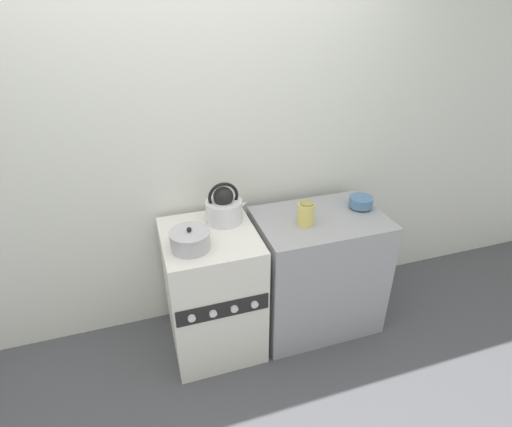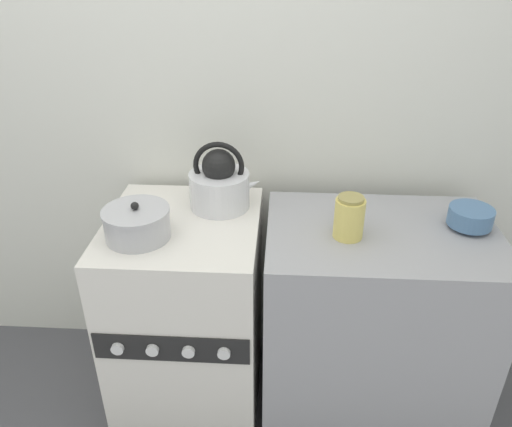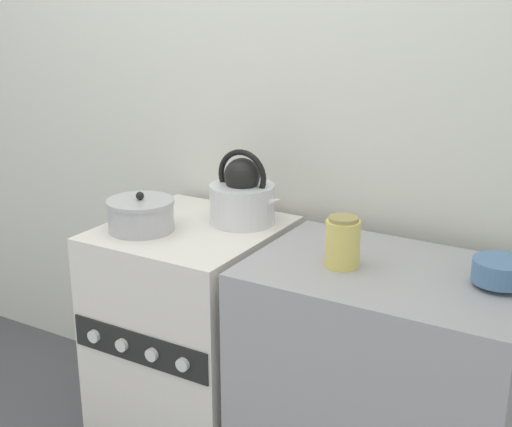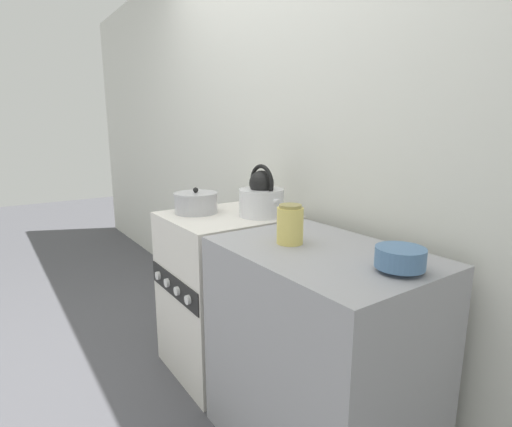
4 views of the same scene
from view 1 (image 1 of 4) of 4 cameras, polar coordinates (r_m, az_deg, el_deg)
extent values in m
plane|color=#4C4C51|center=(2.74, -4.22, -21.76)|extent=(12.00, 12.00, 0.00)
cube|color=silver|center=(2.56, -8.98, 8.78)|extent=(7.00, 0.06, 2.50)
cube|color=silver|center=(2.65, -6.19, -10.90)|extent=(0.57, 0.61, 0.86)
cube|color=black|center=(2.35, -4.69, -13.57)|extent=(0.54, 0.01, 0.11)
cylinder|color=silver|center=(2.32, -9.17, -14.56)|extent=(0.04, 0.02, 0.04)
cylinder|color=silver|center=(2.34, -6.15, -14.02)|extent=(0.04, 0.02, 0.04)
cylinder|color=silver|center=(2.35, -3.11, -13.45)|extent=(0.04, 0.02, 0.04)
cylinder|color=silver|center=(2.38, -0.21, -12.86)|extent=(0.04, 0.02, 0.04)
cube|color=#99999E|center=(2.82, 8.63, -8.15)|extent=(0.83, 0.57, 0.86)
cylinder|color=silver|center=(2.50, -4.60, 0.35)|extent=(0.23, 0.23, 0.14)
sphere|color=black|center=(2.45, -4.69, 2.42)|extent=(0.13, 0.13, 0.13)
torus|color=black|center=(2.45, -4.69, 2.39)|extent=(0.19, 0.02, 0.19)
cone|color=silver|center=(2.51, -2.21, 1.13)|extent=(0.11, 0.05, 0.09)
cylinder|color=#B2B2B7|center=(2.26, -9.38, -3.90)|extent=(0.22, 0.22, 0.09)
cylinder|color=#B2B2B7|center=(2.23, -9.49, -2.74)|extent=(0.23, 0.23, 0.01)
sphere|color=black|center=(2.22, -9.54, -2.28)|extent=(0.03, 0.03, 0.03)
cylinder|color=#4C729E|center=(2.76, 14.66, 0.93)|extent=(0.07, 0.07, 0.01)
cylinder|color=#4C729E|center=(2.74, 14.76, 1.65)|extent=(0.16, 0.16, 0.06)
cylinder|color=#E0CC66|center=(2.47, 7.14, -0.08)|extent=(0.10, 0.10, 0.14)
cylinder|color=#998C4C|center=(2.43, 7.25, 1.50)|extent=(0.09, 0.09, 0.01)
camera|label=2|loc=(0.92, 36.57, 0.43)|focal=35.00mm
camera|label=3|loc=(1.79, 64.15, -2.91)|focal=50.00mm
camera|label=4|loc=(2.46, 43.74, 1.23)|focal=28.00mm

